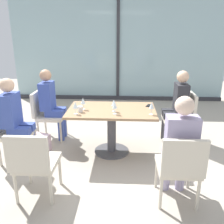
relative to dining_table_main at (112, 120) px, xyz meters
name	(u,v)px	position (x,y,z in m)	size (l,w,h in m)	color
ground_plane	(112,151)	(0.00, 0.00, -0.55)	(12.00, 12.00, 0.00)	#A89E8E
window_wall_backdrop	(118,56)	(0.00, 3.20, 0.66)	(5.77, 0.10, 2.70)	#97B7BC
dining_table_main	(112,120)	(0.00, 0.00, 0.00)	(1.35, 0.84, 0.73)	#997551
chair_far_left	(46,112)	(-1.20, 0.48, -0.05)	(0.50, 0.46, 0.87)	beige
chair_side_end	(10,129)	(-1.50, -0.32, -0.05)	(0.50, 0.46, 0.87)	beige
chair_far_right	(182,115)	(1.20, 0.48, -0.05)	(0.50, 0.46, 0.87)	beige
chair_front_right	(180,165)	(0.81, -1.22, -0.05)	(0.46, 0.50, 0.87)	beige
chair_front_left	(34,161)	(-0.81, -1.22, -0.05)	(0.46, 0.50, 0.87)	beige
person_far_left	(51,101)	(-1.09, 0.48, 0.15)	(0.39, 0.34, 1.26)	#384C9E
person_side_end	(15,116)	(-1.39, -0.32, 0.15)	(0.39, 0.34, 1.26)	#384C9E
person_far_right	(177,103)	(1.09, 0.48, 0.15)	(0.39, 0.34, 1.26)	#28282D
person_front_right	(179,144)	(0.81, -1.11, 0.15)	(0.34, 0.39, 1.26)	#9E93B7
wine_glass_0	(83,101)	(-0.44, -0.03, 0.32)	(0.07, 0.07, 0.18)	silver
wine_glass_1	(152,106)	(0.59, -0.22, 0.32)	(0.07, 0.07, 0.18)	silver
wine_glass_2	(114,103)	(0.04, -0.11, 0.32)	(0.07, 0.07, 0.18)	silver
wine_glass_3	(115,105)	(0.06, -0.23, 0.32)	(0.07, 0.07, 0.18)	silver
wine_glass_4	(75,105)	(-0.51, -0.25, 0.32)	(0.07, 0.07, 0.18)	silver
coffee_cup	(80,109)	(-0.46, -0.16, 0.23)	(0.08, 0.08, 0.09)	white
cell_phone_on_table	(149,106)	(0.59, 0.20, 0.19)	(0.07, 0.14, 0.01)	black
handbag_0	(41,142)	(-1.17, -0.01, -0.41)	(0.30, 0.16, 0.28)	beige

